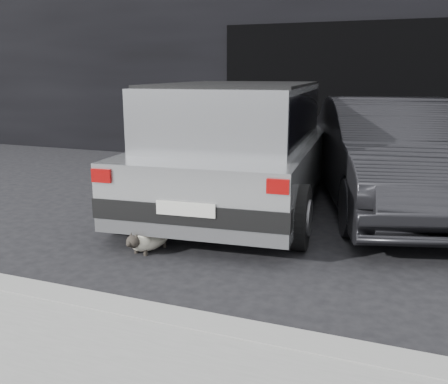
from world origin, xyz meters
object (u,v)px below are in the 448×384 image
(silver_hatchback, at_px, (240,141))
(cat_white, at_px, (166,212))
(second_car, at_px, (389,155))
(cat_siamese, at_px, (147,241))

(silver_hatchback, xyz_separation_m, cat_white, (-0.43, -1.26, -0.67))
(second_car, distance_m, cat_white, 2.96)
(silver_hatchback, bearing_deg, cat_siamese, -103.48)
(cat_siamese, bearing_deg, second_car, -117.19)
(second_car, height_order, cat_siamese, second_car)
(silver_hatchback, xyz_separation_m, cat_siamese, (-0.27, -1.95, -0.76))
(cat_siamese, bearing_deg, silver_hatchback, -85.90)
(cat_siamese, distance_m, cat_white, 0.72)
(cat_siamese, xyz_separation_m, cat_white, (-0.16, 0.69, 0.09))
(second_car, bearing_deg, cat_siamese, -145.70)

